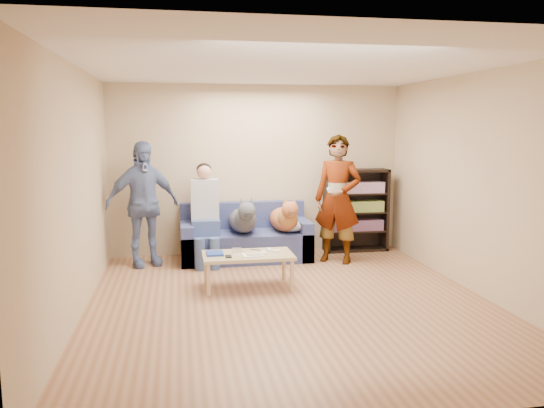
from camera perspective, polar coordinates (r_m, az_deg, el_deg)
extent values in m
plane|color=#915E3D|center=(6.07, 2.00, -10.54)|extent=(5.00, 5.00, 0.00)
plane|color=white|center=(5.78, 2.14, 14.66)|extent=(5.00, 5.00, 0.00)
plane|color=tan|center=(8.23, -1.58, 3.70)|extent=(4.50, 0.00, 4.50)
plane|color=tan|center=(3.41, 10.91, -3.00)|extent=(4.50, 0.00, 4.50)
plane|color=tan|center=(5.75, -20.43, 1.19)|extent=(0.00, 5.00, 5.00)
plane|color=tan|center=(6.63, 21.47, 2.01)|extent=(0.00, 5.00, 5.00)
ellipsoid|color=#AFAFB4|center=(7.83, 2.05, -2.39)|extent=(0.46, 0.39, 0.16)
imported|color=gray|center=(7.70, 7.08, 0.52)|extent=(0.81, 0.74, 1.85)
imported|color=#6D81AE|center=(7.68, -13.75, 0.01)|extent=(1.12, 0.78, 1.77)
cube|color=silver|center=(7.43, 6.07, 1.60)|extent=(0.07, 0.13, 0.03)
cube|color=#1B3796|center=(6.52, -6.17, -5.29)|extent=(0.20, 0.26, 0.03)
cube|color=white|center=(6.42, -2.06, -5.50)|extent=(0.26, 0.20, 0.02)
cube|color=#B7AD93|center=(6.44, -1.82, -5.33)|extent=(0.22, 0.17, 0.01)
cube|color=#B2B3B7|center=(6.61, -3.79, -4.96)|extent=(0.11, 0.06, 0.05)
cube|color=white|center=(6.65, -0.33, -4.96)|extent=(0.04, 0.13, 0.03)
cube|color=white|center=(6.59, 0.48, -5.09)|extent=(0.09, 0.06, 0.03)
cylinder|color=white|center=(6.52, -0.84, -5.26)|extent=(0.07, 0.07, 0.02)
cylinder|color=white|center=(6.60, -0.95, -5.10)|extent=(0.07, 0.07, 0.02)
cylinder|color=orange|center=(6.36, -2.61, -5.68)|extent=(0.13, 0.06, 0.01)
cylinder|color=black|center=(6.70, -1.79, -4.95)|extent=(0.13, 0.08, 0.01)
cube|color=black|center=(6.37, -4.72, -5.64)|extent=(0.07, 0.12, 0.02)
cube|color=#515B93|center=(7.92, -2.86, -4.47)|extent=(1.90, 0.85, 0.42)
cube|color=#515B93|center=(8.17, -3.17, -1.16)|extent=(1.90, 0.18, 0.40)
cube|color=#515B93|center=(7.85, -9.12, -4.10)|extent=(0.18, 0.85, 0.58)
cube|color=#515B93|center=(8.05, 3.23, -3.68)|extent=(0.18, 0.85, 0.58)
cube|color=#3E5689|center=(7.73, -7.17, -2.43)|extent=(0.40, 0.38, 0.22)
cylinder|color=#3C4F84|center=(7.38, -7.74, -5.49)|extent=(0.14, 0.14, 0.47)
cylinder|color=#455D97|center=(7.39, -6.18, -5.44)|extent=(0.14, 0.14, 0.47)
cube|color=#B2B2B7|center=(7.77, -7.26, 0.54)|extent=(0.40, 0.24, 0.58)
sphere|color=tan|center=(7.72, -7.31, 3.48)|extent=(0.21, 0.21, 0.21)
ellipsoid|color=black|center=(7.75, -7.33, 3.72)|extent=(0.22, 0.22, 0.19)
ellipsoid|color=#484952|center=(7.81, -3.18, -1.78)|extent=(0.40, 0.84, 0.35)
sphere|color=#46464F|center=(7.48, -2.89, -1.59)|extent=(0.30, 0.30, 0.30)
sphere|color=#4B4E55|center=(7.29, -2.73, -0.75)|extent=(0.24, 0.24, 0.24)
cube|color=black|center=(7.17, -2.60, -1.18)|extent=(0.08, 0.12, 0.07)
cone|color=#50545B|center=(7.29, -3.30, 0.26)|extent=(0.08, 0.08, 0.12)
cone|color=#474951|center=(7.30, -2.23, 0.29)|extent=(0.08, 0.08, 0.12)
cylinder|color=#4D4F57|center=(8.24, -3.54, -1.51)|extent=(0.05, 0.27, 0.16)
ellipsoid|color=#BB6639|center=(7.92, 1.25, -1.66)|extent=(0.39, 0.82, 0.34)
sphere|color=#B27036|center=(7.62, 1.70, -1.45)|extent=(0.30, 0.30, 0.30)
sphere|color=#AD5A35|center=(7.44, 1.95, -0.61)|extent=(0.24, 0.24, 0.24)
cube|color=#51331B|center=(7.33, 2.14, -1.01)|extent=(0.08, 0.11, 0.07)
cone|color=#A77933|center=(7.43, 1.44, 0.36)|extent=(0.08, 0.08, 0.11)
cone|color=#C7743D|center=(7.46, 2.40, 0.38)|extent=(0.08, 0.08, 0.11)
cylinder|color=#C5613C|center=(8.30, 0.73, -1.43)|extent=(0.05, 0.27, 0.16)
cube|color=tan|center=(6.52, -2.61, -5.55)|extent=(1.10, 0.60, 0.04)
cylinder|color=#D8BB85|center=(6.29, -6.87, -8.10)|extent=(0.05, 0.05, 0.38)
cylinder|color=#D5AE83|center=(6.42, 2.16, -7.71)|extent=(0.05, 0.05, 0.38)
cylinder|color=tan|center=(6.77, -7.11, -6.91)|extent=(0.05, 0.05, 0.38)
cylinder|color=tan|center=(6.89, 1.28, -6.58)|extent=(0.05, 0.05, 0.38)
cube|color=black|center=(8.36, 5.90, -0.76)|extent=(0.04, 0.34, 1.30)
cube|color=black|center=(8.67, 12.01, -0.58)|extent=(0.04, 0.34, 1.30)
cube|color=black|center=(8.43, 9.11, 3.57)|extent=(1.00, 0.34, 0.04)
cube|color=black|center=(8.62, 8.92, -4.81)|extent=(1.00, 0.34, 0.04)
cube|color=black|center=(8.65, 8.67, -0.51)|extent=(1.00, 0.02, 1.30)
cube|color=black|center=(8.56, 8.96, -2.85)|extent=(0.94, 0.32, 0.03)
cube|color=black|center=(8.51, 9.01, -0.87)|extent=(0.94, 0.32, 0.02)
cube|color=black|center=(8.47, 9.05, 1.14)|extent=(0.94, 0.32, 0.02)
cube|color=#B23333|center=(8.52, 9.02, -2.23)|extent=(0.84, 0.24, 0.17)
cube|color=gold|center=(8.47, 9.06, -0.24)|extent=(0.84, 0.24, 0.17)
cube|color=#994C99|center=(8.44, 9.11, 1.78)|extent=(0.84, 0.24, 0.17)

